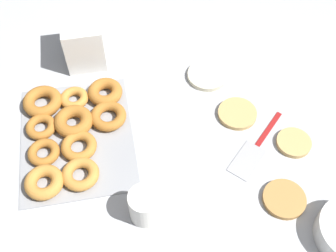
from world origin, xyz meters
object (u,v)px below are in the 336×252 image
at_px(pancake_3, 284,199).
at_px(pancake_0, 294,143).
at_px(paper_cup, 145,206).
at_px(donut_tray, 72,130).
at_px(spatula, 252,153).
at_px(pancake_2, 207,75).
at_px(container_stack, 84,40).
at_px(pancake_1, 237,114).

bearing_deg(pancake_3, pancake_0, 152.29).
bearing_deg(paper_cup, pancake_3, 85.72).
bearing_deg(donut_tray, spatula, 72.06).
bearing_deg(pancake_0, pancake_3, -27.71).
distance_m(pancake_0, spatula, 0.12).
height_order(pancake_0, donut_tray, donut_tray).
height_order(pancake_2, paper_cup, paper_cup).
distance_m(pancake_2, donut_tray, 0.43).
bearing_deg(donut_tray, container_stack, 168.34).
height_order(pancake_1, donut_tray, donut_tray).
bearing_deg(paper_cup, container_stack, -169.49).
xyz_separation_m(pancake_1, donut_tray, (-0.02, -0.46, 0.01)).
xyz_separation_m(pancake_2, donut_tray, (0.14, -0.41, 0.01)).
bearing_deg(paper_cup, pancake_2, 148.41).
bearing_deg(pancake_2, pancake_1, 17.68).
relative_size(donut_tray, container_stack, 2.57).
distance_m(pancake_2, spatula, 0.29).
bearing_deg(pancake_2, paper_cup, -31.59).
distance_m(pancake_2, container_stack, 0.39).
bearing_deg(pancake_3, container_stack, -142.54).
bearing_deg(donut_tray, pancake_3, 59.59).
distance_m(donut_tray, container_stack, 0.30).
xyz_separation_m(pancake_1, pancake_2, (-0.16, -0.05, 0.00)).
xyz_separation_m(donut_tray, container_stack, (-0.28, 0.06, 0.06)).
bearing_deg(pancake_1, pancake_0, 45.28).
relative_size(pancake_0, container_stack, 0.63).
relative_size(pancake_3, paper_cup, 1.16).
distance_m(pancake_2, pancake_3, 0.44).
bearing_deg(spatula, paper_cup, -23.22).
height_order(container_stack, spatula, container_stack).
distance_m(paper_cup, spatula, 0.33).
distance_m(pancake_1, donut_tray, 0.46).
distance_m(pancake_2, paper_cup, 0.48).
xyz_separation_m(container_stack, paper_cup, (0.55, 0.10, -0.03)).
bearing_deg(container_stack, spatula, 43.02).
bearing_deg(spatula, donut_tray, -62.59).
xyz_separation_m(donut_tray, spatula, (0.15, 0.46, -0.01)).
relative_size(pancake_2, container_stack, 0.82).
bearing_deg(pancake_2, pancake_3, 12.03).
bearing_deg(pancake_1, pancake_3, 8.71).
xyz_separation_m(container_stack, spatula, (0.43, 0.40, -0.07)).
distance_m(donut_tray, paper_cup, 0.31).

